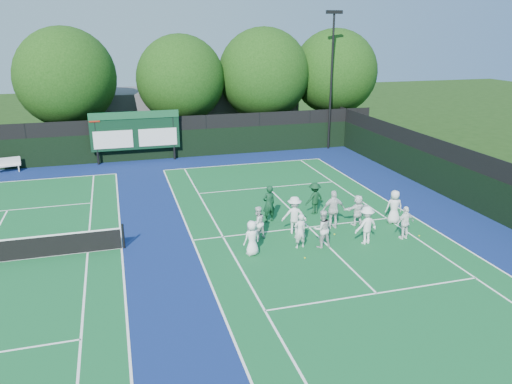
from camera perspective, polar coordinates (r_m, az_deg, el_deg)
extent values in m
plane|color=#17340E|center=(22.71, 6.99, -4.95)|extent=(120.00, 120.00, 0.00)
cube|color=navy|center=(22.15, -8.58, -5.64)|extent=(34.00, 32.00, 0.01)
cube|color=#12592A|center=(23.56, 6.05, -4.02)|extent=(10.97, 23.77, 0.00)
cube|color=white|center=(34.28, -1.36, 3.20)|extent=(10.97, 0.08, 0.00)
cube|color=white|center=(22.21, -7.26, -5.48)|extent=(0.08, 23.77, 0.00)
cube|color=white|center=(26.02, 17.34, -2.59)|extent=(0.08, 23.77, 0.00)
cube|color=white|center=(22.43, -3.80, -5.13)|extent=(0.08, 23.77, 0.00)
cube|color=white|center=(25.32, 14.73, -2.93)|extent=(0.08, 23.77, 0.00)
cube|color=white|center=(18.38, 13.62, -11.19)|extent=(8.23, 0.08, 0.00)
cube|color=white|center=(29.22, 1.38, 0.53)|extent=(8.23, 0.08, 0.00)
cube|color=white|center=(23.56, 6.05, -4.01)|extent=(0.08, 12.80, 0.00)
cube|color=white|center=(33.71, -25.04, 1.20)|extent=(10.97, 0.08, 0.00)
cube|color=white|center=(22.02, -15.11, -6.22)|extent=(0.08, 23.77, 0.00)
cube|color=white|center=(22.07, -18.68, -6.51)|extent=(0.08, 23.77, 0.00)
cube|color=white|center=(28.55, -26.54, -1.89)|extent=(8.23, 0.08, 0.00)
cube|color=black|center=(36.11, -11.95, 5.19)|extent=(34.00, 0.08, 2.00)
cube|color=black|center=(35.81, -12.10, 7.53)|extent=(34.00, 0.05, 1.00)
cube|color=black|center=(27.76, 23.63, 0.13)|extent=(0.08, 32.00, 2.00)
cube|color=black|center=(27.37, 24.02, 3.12)|extent=(0.05, 32.00, 1.00)
cylinder|color=black|center=(35.50, -17.79, 5.73)|extent=(0.16, 0.16, 3.50)
cylinder|color=black|center=(35.70, -9.40, 6.43)|extent=(0.16, 0.16, 3.50)
cube|color=black|center=(35.42, -13.64, 6.81)|extent=(6.00, 0.15, 2.60)
cube|color=#164D2B|center=(35.13, -13.76, 8.54)|extent=(6.00, 0.05, 0.50)
cube|color=silver|center=(35.39, -16.00, 5.78)|extent=(2.60, 0.04, 1.20)
cube|color=silver|center=(35.51, -11.15, 6.18)|extent=(2.60, 0.04, 1.20)
cube|color=#A51C0D|center=(35.14, -18.02, 8.01)|extent=(0.70, 0.04, 0.50)
cube|color=#55555A|center=(44.16, -7.66, 9.06)|extent=(18.00, 6.00, 4.00)
cylinder|color=black|center=(38.50, 8.58, 12.21)|extent=(0.16, 0.16, 10.00)
cube|color=black|center=(38.32, 8.95, 19.66)|extent=(1.20, 0.30, 0.25)
cylinder|color=black|center=(21.81, -14.93, -4.90)|extent=(0.10, 0.10, 1.10)
cube|color=silver|center=(36.13, -26.46, 2.70)|extent=(1.53, 0.70, 0.06)
cube|color=silver|center=(36.20, -26.48, 3.18)|extent=(1.46, 0.37, 0.49)
cube|color=silver|center=(36.07, -25.49, 2.46)|extent=(0.13, 0.35, 0.39)
cylinder|color=black|center=(39.48, -20.27, 6.21)|extent=(0.44, 0.44, 2.89)
sphere|color=#13370C|center=(38.92, -20.93, 12.13)|extent=(7.10, 7.10, 7.10)
sphere|color=#13370C|center=(39.24, -19.90, 11.23)|extent=(4.97, 4.97, 4.97)
cylinder|color=black|center=(39.72, -8.36, 7.10)|extent=(0.44, 0.44, 2.74)
sphere|color=#13370C|center=(39.17, -8.62, 12.65)|extent=(6.65, 6.65, 6.65)
sphere|color=#13370C|center=(39.62, -7.76, 11.78)|extent=(4.65, 4.65, 4.65)
cylinder|color=black|center=(41.10, 0.86, 7.67)|extent=(0.44, 0.44, 2.77)
sphere|color=#13370C|center=(40.55, 0.89, 13.35)|extent=(7.19, 7.19, 7.19)
sphere|color=#13370C|center=(41.08, 1.58, 12.40)|extent=(5.04, 5.04, 5.04)
cylinder|color=black|center=(43.24, 8.71, 8.06)|extent=(0.44, 0.44, 2.87)
sphere|color=#13370C|center=(42.73, 8.97, 13.40)|extent=(6.95, 6.95, 6.95)
sphere|color=#13370C|center=(43.31, 9.49, 12.51)|extent=(4.86, 4.86, 4.86)
sphere|color=#CBCF18|center=(20.47, 5.60, -7.50)|extent=(0.07, 0.07, 0.07)
sphere|color=#CBCF18|center=(26.15, 10.71, -1.90)|extent=(0.07, 0.07, 0.07)
sphere|color=#CBCF18|center=(23.61, 18.15, -4.77)|extent=(0.07, 0.07, 0.07)
sphere|color=#CBCF18|center=(24.99, 0.15, -2.53)|extent=(0.07, 0.07, 0.07)
sphere|color=#CBCF18|center=(24.71, 7.93, -2.96)|extent=(0.07, 0.07, 0.07)
sphere|color=#CBCF18|center=(22.86, 8.96, -4.80)|extent=(0.07, 0.07, 0.07)
imported|color=white|center=(20.41, -0.46, -5.28)|extent=(0.84, 0.68, 1.49)
imported|color=white|center=(21.13, 5.05, -4.45)|extent=(0.60, 0.44, 1.53)
imported|color=silver|center=(21.28, 7.56, -4.19)|extent=(0.84, 0.67, 1.66)
imported|color=white|center=(21.95, 12.49, -3.73)|extent=(1.19, 0.82, 1.69)
imported|color=white|center=(22.90, 16.69, -3.38)|extent=(0.94, 0.52, 1.51)
imported|color=silver|center=(21.95, 0.18, -3.53)|extent=(0.89, 0.81, 1.50)
imported|color=silver|center=(22.55, 4.40, -2.65)|extent=(1.25, 0.91, 1.74)
imported|color=silver|center=(23.32, 8.86, -2.00)|extent=(1.10, 0.52, 1.83)
imported|color=white|center=(23.98, 11.54, -2.03)|extent=(1.42, 0.61, 1.48)
imported|color=white|center=(24.57, 15.52, -1.65)|extent=(0.87, 0.64, 1.63)
imported|color=#0F3920|center=(23.81, 1.47, -1.36)|extent=(0.74, 0.57, 1.82)
imported|color=#0E361C|center=(25.05, 6.70, -0.72)|extent=(1.18, 0.90, 1.62)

